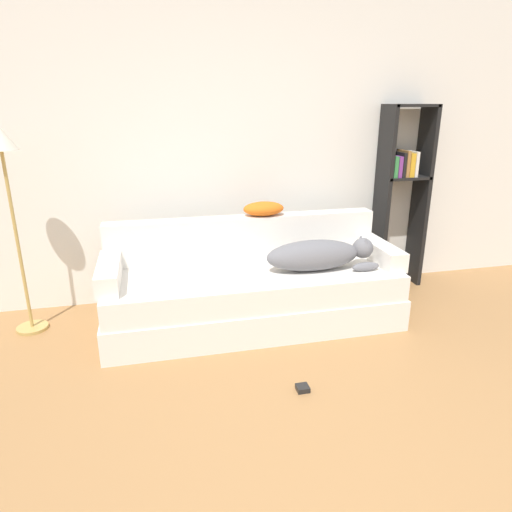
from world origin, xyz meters
name	(u,v)px	position (x,y,z in m)	size (l,w,h in m)	color
wall_back	(247,139)	(0.00, 2.67, 1.35)	(7.48, 0.06, 2.70)	silver
couch	(253,298)	(-0.11, 1.97, 0.21)	(2.22, 0.81, 0.43)	silver
couch_backrest	(244,237)	(-0.11, 2.30, 0.60)	(2.18, 0.15, 0.34)	silver
couch_arm_left	(109,273)	(-1.14, 1.96, 0.51)	(0.15, 0.62, 0.15)	silver
couch_arm_right	(380,252)	(0.92, 1.96, 0.51)	(0.15, 0.62, 0.15)	silver
dog	(319,255)	(0.38, 1.89, 0.55)	(0.85, 0.28, 0.24)	slate
laptop	(232,275)	(-0.28, 1.90, 0.44)	(0.31, 0.25, 0.02)	silver
throw_pillow	(264,209)	(0.05, 2.30, 0.83)	(0.33, 0.20, 0.11)	orange
bookshelf	(402,186)	(1.38, 2.48, 0.93)	(0.43, 0.26, 1.62)	black
floor_lamp	(5,171)	(-1.77, 2.25, 1.20)	(0.23, 0.23, 1.50)	tan
power_adapter	(303,388)	(-0.02, 1.04, 0.02)	(0.07, 0.07, 0.03)	black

